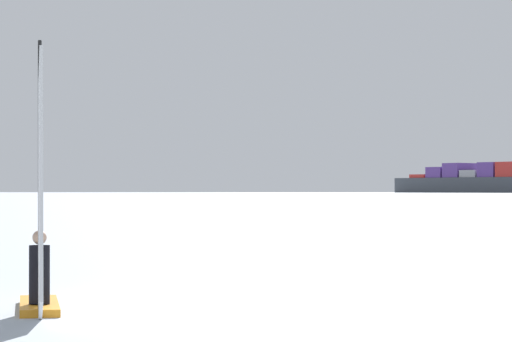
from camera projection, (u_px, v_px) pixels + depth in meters
ground_plane at (190, 300)px, 19.86m from camera, size 4000.00×4000.00×0.00m
windsurfer at (40, 237)px, 17.58m from camera, size 2.21×3.55×4.38m
cargo_ship at (488, 180)px, 818.44m from camera, size 144.63×105.99×34.01m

